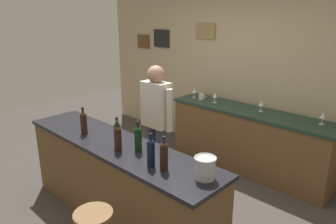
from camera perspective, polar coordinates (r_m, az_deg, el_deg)
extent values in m
plane|color=#423D38|center=(4.02, -4.11, -16.04)|extent=(10.00, 10.00, 0.00)
cube|color=tan|center=(4.99, 13.24, 7.67)|extent=(6.00, 0.06, 2.80)
cube|color=brown|center=(6.33, -4.45, 12.56)|extent=(0.32, 0.02, 0.25)
cube|color=black|center=(5.96, -1.19, 13.10)|extent=(0.38, 0.02, 0.32)
cube|color=#997F4C|center=(5.29, 6.71, 14.29)|extent=(0.39, 0.02, 0.25)
cube|color=brown|center=(3.57, -9.15, -12.56)|extent=(2.56, 0.57, 0.88)
cube|color=black|center=(3.37, -9.52, -5.77)|extent=(2.62, 0.60, 0.04)
cube|color=brown|center=(4.75, 14.17, -5.13)|extent=(2.37, 0.53, 0.86)
cube|color=#1E382D|center=(4.60, 14.58, 0.05)|extent=(2.42, 0.56, 0.04)
cylinder|color=#384766|center=(4.06, -1.04, -8.59)|extent=(0.13, 0.13, 0.86)
cylinder|color=#384766|center=(4.19, -3.00, -7.74)|extent=(0.13, 0.13, 0.86)
cube|color=beige|center=(3.87, -2.15, 1.36)|extent=(0.36, 0.20, 0.56)
sphere|color=#A87A5B|center=(3.78, -2.21, 6.81)|extent=(0.21, 0.21, 0.21)
cylinder|color=beige|center=(3.73, 0.20, 0.26)|extent=(0.08, 0.08, 0.52)
cylinder|color=beige|center=(4.03, -4.31, 1.55)|extent=(0.08, 0.08, 0.52)
cylinder|color=brown|center=(2.74, -13.33, -17.54)|extent=(0.32, 0.32, 0.03)
cylinder|color=black|center=(3.64, -14.90, -2.30)|extent=(0.07, 0.07, 0.20)
sphere|color=black|center=(3.60, -15.04, -0.61)|extent=(0.07, 0.07, 0.07)
cylinder|color=black|center=(3.59, -15.08, -0.12)|extent=(0.03, 0.03, 0.09)
cylinder|color=black|center=(3.58, -15.14, 0.69)|extent=(0.03, 0.03, 0.02)
cylinder|color=black|center=(3.24, -9.07, -4.42)|extent=(0.07, 0.07, 0.20)
sphere|color=black|center=(3.20, -9.16, -2.54)|extent=(0.07, 0.07, 0.07)
cylinder|color=black|center=(3.19, -9.19, -2.00)|extent=(0.03, 0.03, 0.09)
cylinder|color=black|center=(3.17, -9.24, -1.09)|extent=(0.03, 0.03, 0.02)
cylinder|color=black|center=(3.13, -8.99, -5.21)|extent=(0.07, 0.07, 0.20)
sphere|color=black|center=(3.09, -9.09, -3.28)|extent=(0.07, 0.07, 0.07)
cylinder|color=black|center=(3.08, -9.11, -2.72)|extent=(0.03, 0.03, 0.09)
cylinder|color=black|center=(3.06, -9.16, -1.79)|extent=(0.03, 0.03, 0.02)
cylinder|color=black|center=(3.10, -5.38, -5.30)|extent=(0.07, 0.07, 0.20)
sphere|color=black|center=(3.06, -5.44, -3.35)|extent=(0.07, 0.07, 0.07)
cylinder|color=black|center=(3.04, -5.46, -2.78)|extent=(0.03, 0.03, 0.09)
cylinder|color=black|center=(3.03, -5.49, -1.84)|extent=(0.03, 0.03, 0.02)
cylinder|color=black|center=(2.80, -3.09, -7.81)|extent=(0.07, 0.07, 0.20)
sphere|color=black|center=(2.76, -3.13, -5.69)|extent=(0.07, 0.07, 0.07)
cylinder|color=black|center=(2.74, -3.14, -5.07)|extent=(0.03, 0.03, 0.09)
cylinder|color=black|center=(2.72, -3.16, -4.04)|extent=(0.03, 0.03, 0.02)
cylinder|color=black|center=(2.74, -0.74, -8.42)|extent=(0.07, 0.07, 0.20)
sphere|color=black|center=(2.69, -0.75, -6.27)|extent=(0.07, 0.07, 0.07)
cylinder|color=black|center=(2.68, -0.75, -5.63)|extent=(0.03, 0.03, 0.09)
cylinder|color=black|center=(2.66, -0.75, -4.58)|extent=(0.03, 0.03, 0.02)
cylinder|color=#B7BABF|center=(2.62, 6.69, -10.01)|extent=(0.17, 0.17, 0.18)
torus|color=#B7BABF|center=(2.58, 6.76, -8.24)|extent=(0.19, 0.19, 0.02)
cylinder|color=silver|center=(5.14, 4.72, 2.66)|extent=(0.06, 0.06, 0.00)
cylinder|color=silver|center=(5.13, 4.73, 3.09)|extent=(0.01, 0.01, 0.07)
cone|color=silver|center=(5.11, 4.75, 3.90)|extent=(0.07, 0.07, 0.08)
cylinder|color=silver|center=(4.88, 8.38, 1.72)|extent=(0.06, 0.06, 0.00)
cylinder|color=silver|center=(4.87, 8.40, 2.17)|extent=(0.01, 0.01, 0.07)
cone|color=silver|center=(4.85, 8.44, 3.03)|extent=(0.07, 0.07, 0.08)
cylinder|color=silver|center=(4.59, 16.32, 0.16)|extent=(0.06, 0.06, 0.00)
cylinder|color=silver|center=(4.58, 16.37, 0.64)|extent=(0.01, 0.01, 0.07)
cone|color=silver|center=(4.56, 16.45, 1.54)|extent=(0.07, 0.07, 0.08)
cylinder|color=silver|center=(4.33, 25.91, -1.96)|extent=(0.06, 0.06, 0.00)
cylinder|color=silver|center=(4.32, 25.98, -1.46)|extent=(0.01, 0.01, 0.07)
cone|color=silver|center=(4.30, 26.11, -0.52)|extent=(0.07, 0.07, 0.08)
cylinder|color=silver|center=(5.02, 6.00, 2.79)|extent=(0.08, 0.08, 0.09)
torus|color=silver|center=(4.98, 6.52, 2.72)|extent=(0.06, 0.01, 0.06)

